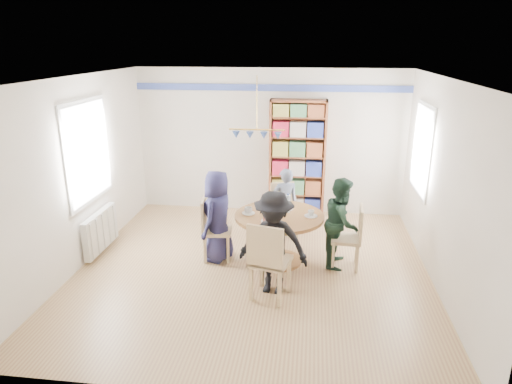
% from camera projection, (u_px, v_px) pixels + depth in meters
% --- Properties ---
extents(ground, '(5.00, 5.00, 0.00)m').
position_uv_depth(ground, '(253.00, 269.00, 6.61)').
color(ground, tan).
extents(room_shell, '(5.00, 5.00, 5.00)m').
position_uv_depth(room_shell, '(243.00, 145.00, 6.94)').
color(room_shell, white).
rests_on(room_shell, ground).
extents(radiator, '(0.12, 1.00, 0.60)m').
position_uv_depth(radiator, '(101.00, 231.00, 7.07)').
color(radiator, silver).
rests_on(radiator, ground).
extents(dining_table, '(1.30, 1.30, 0.75)m').
position_uv_depth(dining_table, '(279.00, 227.00, 6.67)').
color(dining_table, brown).
rests_on(dining_table, ground).
extents(chair_left, '(0.47, 0.47, 0.95)m').
position_uv_depth(chair_left, '(212.00, 226.00, 6.80)').
color(chair_left, '#CFB27F').
rests_on(chair_left, ground).
extents(chair_right, '(0.44, 0.44, 0.94)m').
position_uv_depth(chair_right, '(352.00, 235.00, 6.52)').
color(chair_right, '#CFB27F').
rests_on(chair_right, ground).
extents(chair_far, '(0.52, 0.52, 0.91)m').
position_uv_depth(chair_far, '(284.00, 207.00, 7.63)').
color(chair_far, '#CFB27F').
rests_on(chair_far, ground).
extents(chair_near, '(0.57, 0.57, 1.05)m').
position_uv_depth(chair_near, '(268.00, 258.00, 5.66)').
color(chair_near, '#CFB27F').
rests_on(chair_near, ground).
extents(person_left, '(0.59, 0.76, 1.38)m').
position_uv_depth(person_left, '(218.00, 216.00, 6.72)').
color(person_left, '#1C1B3B').
rests_on(person_left, ground).
extents(person_right, '(0.60, 0.72, 1.32)m').
position_uv_depth(person_right, '(342.00, 222.00, 6.57)').
color(person_right, black).
rests_on(person_right, ground).
extents(person_far, '(0.51, 0.42, 1.21)m').
position_uv_depth(person_far, '(285.00, 204.00, 7.49)').
color(person_far, gray).
rests_on(person_far, ground).
extents(person_near, '(0.95, 0.63, 1.38)m').
position_uv_depth(person_near, '(274.00, 243.00, 5.82)').
color(person_near, black).
rests_on(person_near, ground).
extents(bookshelf, '(1.03, 0.31, 2.16)m').
position_uv_depth(bookshelf, '(297.00, 160.00, 8.42)').
color(bookshelf, brown).
rests_on(bookshelf, ground).
extents(tableware, '(1.10, 1.10, 0.29)m').
position_uv_depth(tableware, '(278.00, 210.00, 6.62)').
color(tableware, white).
rests_on(tableware, dining_table).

